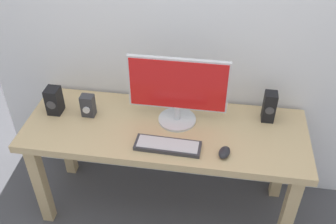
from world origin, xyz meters
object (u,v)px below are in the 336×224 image
desk (165,140)px  mouse (224,152)px  audio_controller (88,106)px  speaker_left (54,101)px  monitor (178,90)px  keyboard_primary (168,146)px  speaker_right (269,107)px

desk → mouse: size_ratio=17.30×
desk → audio_controller: 0.53m
speaker_left → audio_controller: size_ratio=1.21×
monitor → audio_controller: size_ratio=4.12×
keyboard_primary → audio_controller: audio_controller is taller
keyboard_primary → audio_controller: 0.59m
speaker_left → keyboard_primary: bearing=-16.4°
audio_controller → desk: bearing=-5.7°
desk → keyboard_primary: 0.21m
speaker_left → audio_controller: bearing=0.1°
audio_controller → speaker_left: bearing=-179.9°
audio_controller → keyboard_primary: bearing=-22.5°
monitor → speaker_right: 0.57m
mouse → audio_controller: 0.89m
monitor → mouse: 0.46m
desk → speaker_right: 0.67m
audio_controller → speaker_right: bearing=6.4°
monitor → mouse: monitor is taller
monitor → speaker_left: size_ratio=3.39×
monitor → desk: bearing=-127.3°
keyboard_primary → mouse: mouse is taller
desk → speaker_right: bearing=15.7°
desk → audio_controller: size_ratio=11.95×
speaker_right → audio_controller: (-1.11, -0.12, -0.03)m
desk → speaker_left: size_ratio=9.85×
speaker_right → mouse: bearing=-124.9°
keyboard_primary → speaker_right: 0.68m
keyboard_primary → mouse: (0.32, -0.01, 0.01)m
speaker_right → audio_controller: 1.12m
keyboard_primary → audio_controller: size_ratio=2.65×
mouse → keyboard_primary: bearing=-167.4°
monitor → audio_controller: 0.58m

